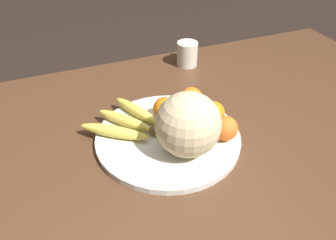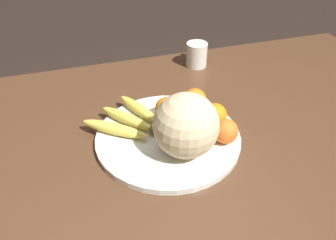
# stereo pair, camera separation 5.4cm
# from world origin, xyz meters

# --- Properties ---
(kitchen_table) EXTENTS (1.67, 1.11, 0.78)m
(kitchen_table) POSITION_xyz_m (0.00, 0.00, 0.69)
(kitchen_table) COLOR #4C301E
(kitchen_table) RESTS_ON ground_plane
(fruit_bowl) EXTENTS (0.39, 0.39, 0.02)m
(fruit_bowl) POSITION_xyz_m (0.08, -0.06, 0.79)
(fruit_bowl) COLOR silver
(fruit_bowl) RESTS_ON kitchen_table
(melon) EXTENTS (0.16, 0.16, 0.16)m
(melon) POSITION_xyz_m (0.05, 0.02, 0.87)
(melon) COLOR beige
(melon) RESTS_ON fruit_bowl
(banana_bunch) EXTENTS (0.22, 0.23, 0.03)m
(banana_bunch) POSITION_xyz_m (0.17, -0.13, 0.81)
(banana_bunch) COLOR brown
(banana_bunch) RESTS_ON fruit_bowl
(orange_front_left) EXTENTS (0.07, 0.07, 0.07)m
(orange_front_left) POSITION_xyz_m (-0.06, -0.06, 0.83)
(orange_front_left) COLOR orange
(orange_front_left) RESTS_ON fruit_bowl
(orange_front_right) EXTENTS (0.06, 0.06, 0.06)m
(orange_front_right) POSITION_xyz_m (0.01, -0.08, 0.82)
(orange_front_right) COLOR orange
(orange_front_right) RESTS_ON fruit_bowl
(orange_mid_center) EXTENTS (0.07, 0.07, 0.07)m
(orange_mid_center) POSITION_xyz_m (-0.03, -0.15, 0.83)
(orange_mid_center) COLOR orange
(orange_mid_center) RESTS_ON fruit_bowl
(orange_back_left) EXTENTS (0.07, 0.07, 0.07)m
(orange_back_left) POSITION_xyz_m (-0.06, 0.01, 0.83)
(orange_back_left) COLOR orange
(orange_back_left) RESTS_ON fruit_bowl
(orange_back_right) EXTENTS (0.07, 0.07, 0.07)m
(orange_back_right) POSITION_xyz_m (0.06, -0.13, 0.83)
(orange_back_right) COLOR orange
(orange_back_right) RESTS_ON fruit_bowl
(ceramic_mug) EXTENTS (0.08, 0.11, 0.09)m
(ceramic_mug) POSITION_xyz_m (-0.15, -0.44, 0.82)
(ceramic_mug) COLOR beige
(ceramic_mug) RESTS_ON kitchen_table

